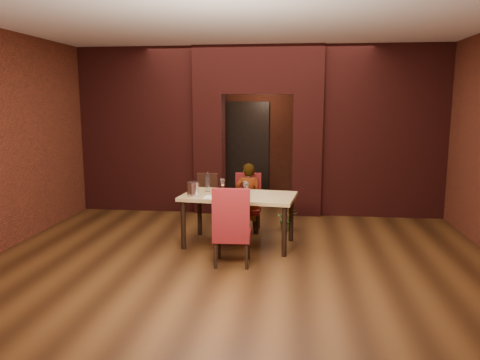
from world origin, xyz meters
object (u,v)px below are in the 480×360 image
object	(u,v)px
person_seated	(248,198)
chair_far	(247,203)
water_bottle	(208,182)
potted_plant	(287,219)
wine_glass_c	(246,189)
wine_bucket	(193,189)
wine_glass_a	(223,185)
chair_near	(232,225)
dining_table	(239,220)
wine_glass_b	(245,188)

from	to	relation	value
person_seated	chair_far	bearing A→B (deg)	-78.02
water_bottle	potted_plant	distance (m)	1.61
wine_glass_c	wine_bucket	xyz separation A→B (m)	(-0.78, -0.12, 0.01)
person_seated	wine_glass_a	world-z (taller)	person_seated
potted_plant	chair_near	bearing A→B (deg)	-111.48
chair_far	water_bottle	size ratio (longest dim) A/B	3.16
wine_glass_c	dining_table	bearing A→B (deg)	144.46
person_seated	wine_bucket	distance (m)	1.20
chair_near	wine_glass_b	size ratio (longest dim) A/B	5.16
chair_far	chair_near	distance (m)	1.64
potted_plant	wine_glass_c	bearing A→B (deg)	-120.18
water_bottle	potted_plant	size ratio (longest dim) A/B	0.79
wine_glass_b	wine_glass_c	world-z (taller)	wine_glass_b
dining_table	chair_far	world-z (taller)	chair_far
dining_table	wine_glass_b	distance (m)	0.51
chair_near	chair_far	bearing A→B (deg)	-93.74
chair_far	wine_glass_a	distance (m)	0.79
chair_near	wine_glass_a	distance (m)	1.13
chair_near	wine_bucket	bearing A→B (deg)	-46.37
dining_table	wine_glass_c	world-z (taller)	wine_glass_c
wine_bucket	dining_table	bearing A→B (deg)	17.48
chair_near	person_seated	bearing A→B (deg)	-94.70
wine_glass_a	wine_glass_b	world-z (taller)	wine_glass_b
dining_table	person_seated	xyz separation A→B (m)	(0.07, 0.69, 0.19)
person_seated	wine_glass_b	bearing A→B (deg)	90.43
person_seated	chair_near	bearing A→B (deg)	86.17
chair_far	chair_near	bearing A→B (deg)	-91.64
wine_glass_c	person_seated	bearing A→B (deg)	93.63
dining_table	water_bottle	distance (m)	0.77
person_seated	wine_bucket	size ratio (longest dim) A/B	5.49
dining_table	potted_plant	bearing A→B (deg)	59.06
dining_table	wine_glass_b	world-z (taller)	wine_glass_b
wine_glass_a	wine_bucket	size ratio (longest dim) A/B	0.94
chair_far	potted_plant	xyz separation A→B (m)	(0.67, 0.14, -0.29)
water_bottle	wine_bucket	bearing A→B (deg)	-110.04
person_seated	potted_plant	bearing A→B (deg)	-161.18
wine_bucket	wine_glass_c	bearing A→B (deg)	8.61
chair_far	wine_glass_a	size ratio (longest dim) A/B	4.82
wine_glass_c	wine_bucket	bearing A→B (deg)	-171.39
dining_table	person_seated	world-z (taller)	person_seated
person_seated	wine_glass_a	size ratio (longest dim) A/B	5.86
wine_bucket	person_seated	bearing A→B (deg)	50.96
person_seated	wine_glass_a	distance (m)	0.68
wine_glass_a	potted_plant	size ratio (longest dim) A/B	0.52
chair_near	potted_plant	world-z (taller)	chair_near
person_seated	wine_bucket	world-z (taller)	person_seated
dining_table	wine_glass_b	size ratio (longest dim) A/B	8.04
dining_table	chair_far	xyz separation A→B (m)	(0.05, 0.79, 0.09)
wine_glass_a	potted_plant	bearing A→B (deg)	36.90
person_seated	wine_glass_a	xyz separation A→B (m)	(-0.35, -0.50, 0.30)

